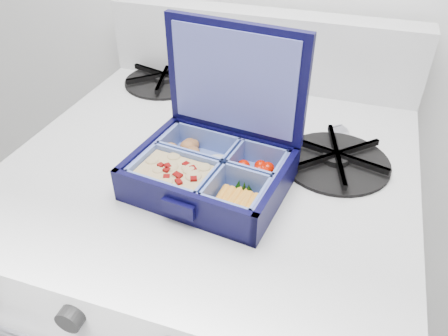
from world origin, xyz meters
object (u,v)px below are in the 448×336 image
(stove, at_px, (218,325))
(bento_box, at_px, (210,173))
(fork, at_px, (298,142))
(burner_grate, at_px, (336,157))

(stove, distance_m, bento_box, 0.50)
(bento_box, xyz_separation_m, fork, (0.10, 0.15, -0.02))
(stove, distance_m, burner_grate, 0.52)
(stove, height_order, bento_box, bento_box)
(stove, relative_size, burner_grate, 5.57)
(burner_grate, height_order, fork, burner_grate)
(bento_box, height_order, burner_grate, bento_box)
(burner_grate, relative_size, fork, 0.96)
(stove, xyz_separation_m, burner_grate, (0.19, 0.03, 0.48))
(bento_box, bearing_deg, stove, 111.24)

